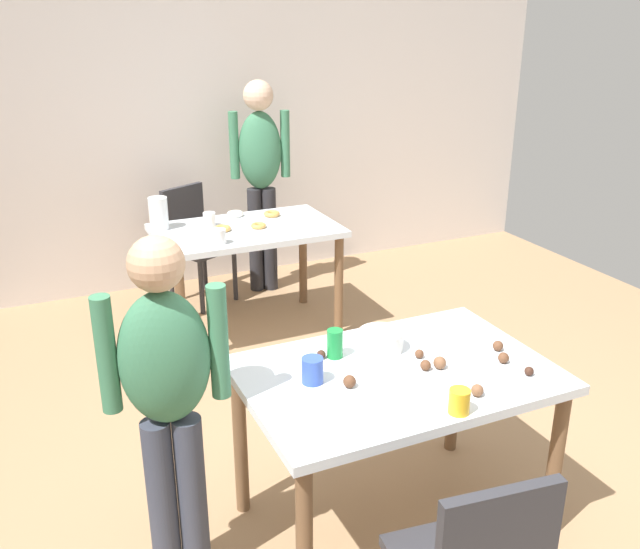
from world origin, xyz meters
name	(u,v)px	position (x,y,z in m)	size (l,w,h in m)	color
ground_plane	(378,515)	(0.00, 0.00, 0.00)	(6.40, 6.40, 0.00)	#9E7A56
wall_back	(181,120)	(0.00, 3.20, 1.30)	(6.40, 0.10, 2.60)	silver
dining_table_near	(396,391)	(0.03, -0.06, 0.65)	(1.23, 0.82, 0.75)	silver
dining_table_far	(247,243)	(0.10, 2.03, 0.65)	(1.19, 0.73, 0.75)	silver
chair_far_table	(194,237)	(-0.08, 2.74, 0.50)	(0.54, 0.54, 0.87)	#2D2D33
person_girl_near	(167,390)	(-0.87, 0.01, 0.84)	(0.46, 0.25, 1.41)	#383D4C
person_adult_far	(260,167)	(0.46, 2.71, 0.98)	(0.45, 0.28, 1.62)	#28282D
mixing_bowl	(381,340)	(0.06, 0.13, 0.79)	(0.19, 0.19, 0.08)	white
soda_can	(335,344)	(-0.15, 0.15, 0.81)	(0.07, 0.07, 0.12)	#198438
fork_near	(382,401)	(-0.14, -0.24, 0.75)	(0.17, 0.02, 0.01)	silver
cup_near_0	(459,401)	(0.07, -0.42, 0.80)	(0.08, 0.08, 0.09)	yellow
cup_near_1	(312,370)	(-0.32, -0.01, 0.80)	(0.08, 0.08, 0.10)	#3351B2
cake_ball_0	(321,354)	(-0.21, 0.15, 0.77)	(0.04, 0.04, 0.04)	#3D2319
cake_ball_1	(440,363)	(0.19, -0.12, 0.78)	(0.05, 0.05, 0.05)	brown
cake_ball_2	(426,365)	(0.13, -0.11, 0.77)	(0.04, 0.04, 0.04)	brown
cake_ball_3	(477,390)	(0.20, -0.35, 0.77)	(0.05, 0.05, 0.05)	brown
cake_ball_4	(529,371)	(0.48, -0.31, 0.77)	(0.04, 0.04, 0.04)	#3D2319
cake_ball_5	(498,346)	(0.50, -0.09, 0.77)	(0.04, 0.04, 0.04)	brown
cake_ball_6	(350,381)	(-0.20, -0.10, 0.77)	(0.05, 0.05, 0.05)	brown
cake_ball_7	(419,354)	(0.17, -0.01, 0.77)	(0.04, 0.04, 0.04)	brown
cake_ball_8	(504,358)	(0.45, -0.19, 0.77)	(0.05, 0.05, 0.05)	brown
pitcher_far	(159,213)	(-0.42, 2.23, 0.86)	(0.12, 0.12, 0.21)	white
cup_far_0	(209,220)	(-0.11, 2.14, 0.80)	(0.08, 0.08, 0.10)	white
cup_far_1	(219,236)	(-0.16, 1.77, 0.80)	(0.09, 0.09, 0.09)	white
donut_far_0	(223,228)	(-0.06, 2.02, 0.77)	(0.11, 0.11, 0.03)	gold
donut_far_1	(235,214)	(0.12, 2.31, 0.77)	(0.11, 0.11, 0.03)	white
donut_far_2	(259,226)	(0.18, 1.99, 0.76)	(0.10, 0.10, 0.03)	gold
donut_far_3	(272,214)	(0.35, 2.21, 0.77)	(0.11, 0.11, 0.03)	gold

